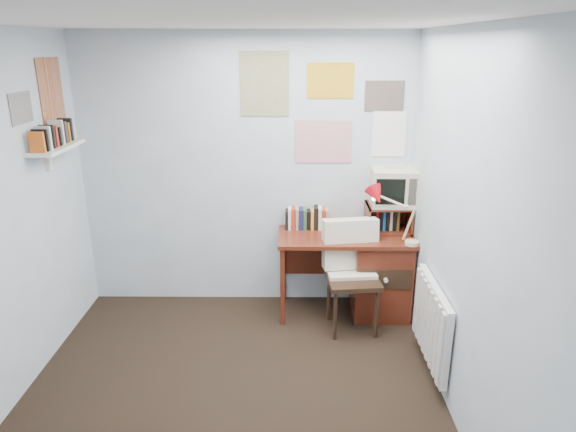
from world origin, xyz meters
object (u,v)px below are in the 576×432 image
desk (374,272)px  tv_riser (388,218)px  desk_lamp (414,221)px  radiator (432,323)px  wall_shelf (57,148)px  desk_chair (353,280)px  crt_tv (393,185)px

desk → tv_riser: size_ratio=3.00×
desk_lamp → radiator: (0.02, -0.71, -0.56)m
desk_lamp → desk: bearing=143.6°
radiator → wall_shelf: wall_shelf is taller
desk_chair → radiator: bearing=-55.9°
tv_riser → desk_chair: bearing=-129.9°
desk → wall_shelf: size_ratio=1.94×
radiator → desk: bearing=107.2°
radiator → wall_shelf: bearing=169.1°
tv_riser → desk: bearing=-137.0°
desk_lamp → tv_riser: (-0.15, 0.33, -0.09)m
crt_tv → desk_chair: bearing=-128.9°
radiator → wall_shelf: (-2.86, 0.55, 1.20)m
desk_chair → wall_shelf: (-2.34, -0.07, 1.16)m
desk → desk_lamp: (0.27, -0.22, 0.57)m
desk_lamp → radiator: size_ratio=0.54×
desk_lamp → desk_chair: bearing=-167.4°
desk_chair → desk: bearing=47.7°
crt_tv → wall_shelf: (-2.72, -0.51, 0.43)m
desk_chair → tv_riser: tv_riser is taller
desk → desk_chair: (-0.23, -0.30, 0.06)m
desk_lamp → radiator: desk_lamp is taller
tv_riser → wall_shelf: size_ratio=0.65×
desk → desk_chair: bearing=-126.8°
crt_tv → desk: bearing=-136.2°
wall_shelf → desk_chair: bearing=1.8°
tv_riser → wall_shelf: 2.83m
desk_chair → wall_shelf: size_ratio=1.50×
desk → desk_chair: desk_chair is taller
desk_lamp → wall_shelf: size_ratio=0.70×
desk → desk_lamp: size_ratio=2.78×
crt_tv → radiator: 1.32m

